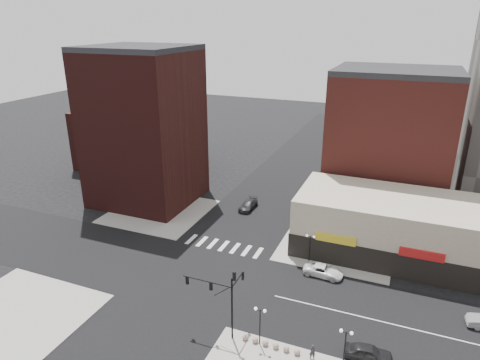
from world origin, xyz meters
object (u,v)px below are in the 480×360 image
(street_lamp_se_a, at_px, (260,317))
(street_lamp_ne, at_px, (310,242))
(street_lamp_se_b, at_px, (346,339))
(white_suv, at_px, (323,271))
(traffic_signal, at_px, (224,292))
(dark_sedan_east, at_px, (368,353))
(dark_sedan_north, at_px, (248,205))
(pedestrian, at_px, (312,352))

(street_lamp_se_a, bearing_deg, street_lamp_ne, 86.42)
(street_lamp_se_a, height_order, street_lamp_se_b, same)
(street_lamp_se_a, relative_size, white_suv, 0.85)
(street_lamp_ne, relative_size, white_suv, 0.85)
(traffic_signal, distance_m, dark_sedan_east, 14.50)
(street_lamp_se_a, xyz_separation_m, white_suv, (3.24, 14.23, -2.61))
(dark_sedan_north, bearing_deg, white_suv, -42.43)
(traffic_signal, relative_size, pedestrian, 4.78)
(traffic_signal, distance_m, pedestrian, 9.80)
(traffic_signal, bearing_deg, dark_sedan_north, 106.66)
(traffic_signal, distance_m, street_lamp_se_b, 11.88)
(street_lamp_ne, bearing_deg, traffic_signal, -106.75)
(dark_sedan_east, height_order, pedestrian, pedestrian)
(street_lamp_se_a, bearing_deg, white_suv, 77.17)
(white_suv, distance_m, pedestrian, 14.36)
(street_lamp_ne, xyz_separation_m, pedestrian, (4.17, -16.00, -2.36))
(street_lamp_se_b, relative_size, pedestrian, 2.56)
(dark_sedan_east, height_order, dark_sedan_north, dark_sedan_east)
(white_suv, relative_size, dark_sedan_north, 0.99)
(traffic_signal, distance_m, street_lamp_ne, 16.62)
(traffic_signal, xyz_separation_m, pedestrian, (8.94, -0.17, -4.03))
(street_lamp_se_a, distance_m, pedestrian, 5.68)
(dark_sedan_north, bearing_deg, street_lamp_se_a, -65.90)
(dark_sedan_east, relative_size, dark_sedan_north, 0.89)
(street_lamp_se_b, bearing_deg, street_lamp_ne, 113.63)
(dark_sedan_east, distance_m, pedestrian, 5.24)
(street_lamp_se_b, bearing_deg, white_suv, 108.50)
(street_lamp_se_a, relative_size, street_lamp_ne, 1.00)
(dark_sedan_north, bearing_deg, traffic_signal, -72.37)
(traffic_signal, xyz_separation_m, dark_sedan_east, (13.75, 1.89, -4.22))
(traffic_signal, bearing_deg, street_lamp_se_a, -2.57)
(white_suv, height_order, dark_sedan_north, dark_sedan_north)
(street_lamp_se_a, xyz_separation_m, street_lamp_ne, (1.00, 16.00, 0.00))
(street_lamp_se_a, bearing_deg, traffic_signal, 177.43)
(street_lamp_ne, bearing_deg, pedestrian, -75.38)
(street_lamp_se_b, bearing_deg, traffic_signal, 179.18)
(traffic_signal, relative_size, street_lamp_ne, 1.87)
(street_lamp_se_b, distance_m, dark_sedan_north, 35.55)
(white_suv, distance_m, dark_sedan_east, 13.91)
(traffic_signal, xyz_separation_m, street_lamp_se_b, (11.76, -0.17, -1.67))
(street_lamp_se_b, xyz_separation_m, dark_sedan_east, (1.98, 2.06, -2.55))
(traffic_signal, bearing_deg, street_lamp_ne, 73.25)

